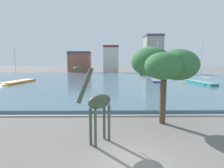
{
  "coord_description": "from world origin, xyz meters",
  "views": [
    {
      "loc": [
        -0.97,
        -7.92,
        4.76
      ],
      "look_at": [
        -0.78,
        11.46,
        2.2
      ],
      "focal_mm": 29.38,
      "sensor_mm": 36.0,
      "label": 1
    }
  ],
  "objects_px": {
    "sailboat_yellow": "(184,75)",
    "sailboat_orange": "(16,83)",
    "sailboat_black": "(145,74)",
    "shade_tree": "(164,64)",
    "sailboat_navy": "(156,81)",
    "giraffe_statue": "(98,103)",
    "sailboat_teal": "(199,83)"
  },
  "relations": [
    {
      "from": "sailboat_yellow",
      "to": "sailboat_orange",
      "type": "xyz_separation_m",
      "value": [
        -37.62,
        -14.56,
        -0.25
      ]
    },
    {
      "from": "sailboat_black",
      "to": "shade_tree",
      "type": "height_order",
      "value": "sailboat_black"
    },
    {
      "from": "sailboat_navy",
      "to": "giraffe_statue",
      "type": "bearing_deg",
      "value": -110.28
    },
    {
      "from": "sailboat_teal",
      "to": "sailboat_yellow",
      "type": "bearing_deg",
      "value": 77.96
    },
    {
      "from": "sailboat_orange",
      "to": "shade_tree",
      "type": "distance_m",
      "value": 30.46
    },
    {
      "from": "sailboat_black",
      "to": "giraffe_statue",
      "type": "bearing_deg",
      "value": -103.71
    },
    {
      "from": "sailboat_yellow",
      "to": "sailboat_orange",
      "type": "distance_m",
      "value": 40.34
    },
    {
      "from": "sailboat_teal",
      "to": "shade_tree",
      "type": "bearing_deg",
      "value": -122.02
    },
    {
      "from": "sailboat_black",
      "to": "sailboat_teal",
      "type": "distance_m",
      "value": 23.52
    },
    {
      "from": "sailboat_black",
      "to": "sailboat_navy",
      "type": "relative_size",
      "value": 1.04
    },
    {
      "from": "sailboat_yellow",
      "to": "sailboat_black",
      "type": "relative_size",
      "value": 0.97
    },
    {
      "from": "giraffe_statue",
      "to": "sailboat_orange",
      "type": "distance_m",
      "value": 29.91
    },
    {
      "from": "sailboat_yellow",
      "to": "sailboat_teal",
      "type": "bearing_deg",
      "value": -102.04
    },
    {
      "from": "sailboat_teal",
      "to": "shade_tree",
      "type": "relative_size",
      "value": 1.51
    },
    {
      "from": "giraffe_statue",
      "to": "sailboat_black",
      "type": "bearing_deg",
      "value": 76.29
    },
    {
      "from": "sailboat_black",
      "to": "shade_tree",
      "type": "relative_size",
      "value": 1.54
    },
    {
      "from": "sailboat_teal",
      "to": "sailboat_navy",
      "type": "distance_m",
      "value": 8.19
    },
    {
      "from": "sailboat_yellow",
      "to": "sailboat_teal",
      "type": "height_order",
      "value": "sailboat_teal"
    },
    {
      "from": "sailboat_yellow",
      "to": "sailboat_black",
      "type": "xyz_separation_m",
      "value": [
        -9.17,
        7.36,
        -0.12
      ]
    },
    {
      "from": "giraffe_statue",
      "to": "sailboat_navy",
      "type": "relative_size",
      "value": 0.54
    },
    {
      "from": "shade_tree",
      "to": "sailboat_orange",
      "type": "bearing_deg",
      "value": 136.3
    },
    {
      "from": "sailboat_black",
      "to": "sailboat_yellow",
      "type": "bearing_deg",
      "value": -38.75
    },
    {
      "from": "giraffe_statue",
      "to": "sailboat_navy",
      "type": "height_order",
      "value": "sailboat_navy"
    },
    {
      "from": "sailboat_navy",
      "to": "shade_tree",
      "type": "bearing_deg",
      "value": -103.12
    },
    {
      "from": "sailboat_navy",
      "to": "sailboat_black",
      "type": "bearing_deg",
      "value": 87.18
    },
    {
      "from": "sailboat_black",
      "to": "sailboat_orange",
      "type": "distance_m",
      "value": 35.92
    },
    {
      "from": "giraffe_statue",
      "to": "sailboat_yellow",
      "type": "xyz_separation_m",
      "value": [
        20.47,
        38.99,
        -1.7
      ]
    },
    {
      "from": "sailboat_teal",
      "to": "shade_tree",
      "type": "height_order",
      "value": "sailboat_teal"
    },
    {
      "from": "sailboat_yellow",
      "to": "sailboat_navy",
      "type": "height_order",
      "value": "sailboat_yellow"
    },
    {
      "from": "sailboat_black",
      "to": "sailboat_teal",
      "type": "xyz_separation_m",
      "value": [
        5.88,
        -22.78,
        -0.06
      ]
    },
    {
      "from": "giraffe_statue",
      "to": "shade_tree",
      "type": "distance_m",
      "value": 6.24
    },
    {
      "from": "sailboat_yellow",
      "to": "shade_tree",
      "type": "xyz_separation_m",
      "value": [
        -15.8,
        -35.42,
        3.78
      ]
    }
  ]
}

